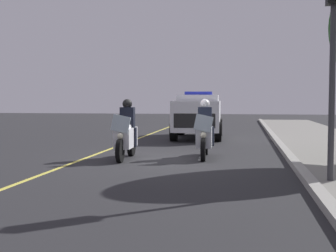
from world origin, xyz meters
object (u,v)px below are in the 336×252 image
(traffic_light, at_px, (334,21))
(police_motorcycle_lead_right, at_px, (205,134))
(police_motorcycle_lead_left, at_px, (126,135))
(police_suv, at_px, (198,114))

(traffic_light, bearing_deg, police_motorcycle_lead_right, -143.79)
(police_motorcycle_lead_left, height_order, traffic_light, traffic_light)
(police_motorcycle_lead_right, relative_size, police_suv, 0.43)
(police_motorcycle_lead_right, distance_m, police_suv, 6.80)
(police_motorcycle_lead_left, height_order, police_suv, police_suv)
(police_motorcycle_lead_right, bearing_deg, police_suv, -172.82)
(police_suv, xyz_separation_m, traffic_light, (10.59, 3.67, 2.17))
(police_motorcycle_lead_right, height_order, traffic_light, traffic_light)
(police_motorcycle_lead_right, xyz_separation_m, police_suv, (-6.73, -0.85, 0.37))
(police_motorcycle_lead_right, relative_size, traffic_light, 0.50)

